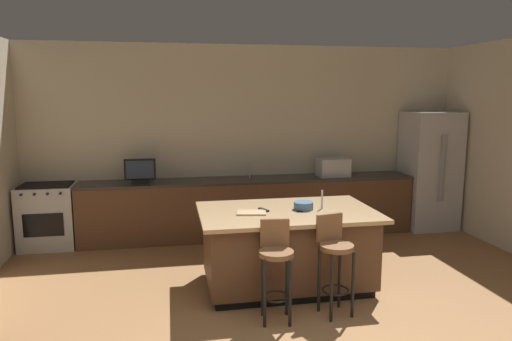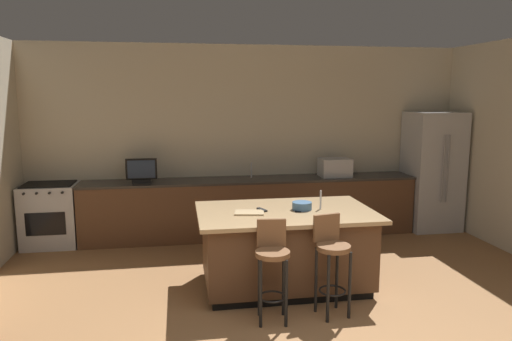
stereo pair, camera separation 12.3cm
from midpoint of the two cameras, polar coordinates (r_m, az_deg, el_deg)
wall_back at (r=7.60m, az=-0.37°, el=3.76°), size 7.41×0.12×2.99m
counter_back at (r=7.40m, az=-0.07°, el=-4.50°), size 5.19×0.62×0.92m
kitchen_island at (r=5.51m, az=4.19°, el=-9.34°), size 2.00×1.26×0.91m
refrigerator at (r=8.28m, az=21.01°, el=-0.06°), size 0.82×0.75×1.93m
range_oven at (r=7.53m, az=-23.21°, el=-4.98°), size 0.77×0.63×0.94m
microwave at (r=7.62m, az=10.01°, el=0.37°), size 0.48×0.36×0.29m
tv_monitor at (r=7.15m, az=-13.24°, el=-0.14°), size 0.45×0.16×0.36m
sink_faucet_back at (r=7.39m, az=-0.10°, el=0.05°), size 0.02×0.02×0.24m
sink_faucet_island at (r=5.48m, az=8.49°, el=-3.53°), size 0.02×0.02×0.22m
bar_stool_left at (r=4.68m, az=2.75°, el=-10.96°), size 0.34×0.35×1.00m
bar_stool_right at (r=4.86m, az=9.89°, el=-10.15°), size 0.35×0.36×1.02m
fruit_bowl at (r=5.44m, az=6.25°, el=-4.28°), size 0.22×0.22×0.09m
cell_phone at (r=5.39m, az=5.77°, el=-4.85°), size 0.10×0.16×0.01m
tv_remote at (r=5.37m, az=1.38°, el=-4.78°), size 0.10×0.17×0.02m
cutting_board at (r=5.25m, az=-0.14°, el=-5.13°), size 0.36×0.27×0.02m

